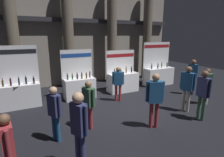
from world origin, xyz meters
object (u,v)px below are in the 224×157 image
object	(u,v)px
exhibitor_booth_1	(80,86)
visitor_1	(203,91)
visitor_8	(79,125)
visitor_6	(8,146)
exhibitor_booth_2	(123,81)
visitor_5	(118,81)
visitor_7	(155,95)
visitor_4	(89,101)
visitor_9	(55,110)
visitor_3	(187,85)
exhibitor_booth_3	(159,74)
exhibitor_booth_0	(20,93)
trash_bin	(159,94)
visitor_0	(192,74)
visitor_2	(206,83)

from	to	relation	value
exhibitor_booth_1	visitor_1	world-z (taller)	exhibitor_booth_1
visitor_8	visitor_6	bearing A→B (deg)	-121.63
exhibitor_booth_2	visitor_5	xyz separation A→B (m)	(-0.94, -1.16, 0.36)
exhibitor_booth_2	visitor_7	xyz separation A→B (m)	(-1.08, -3.85, 0.53)
visitor_1	visitor_7	xyz separation A→B (m)	(-1.88, 0.32, 0.03)
visitor_4	visitor_9	bearing A→B (deg)	-93.26
visitor_3	visitor_9	world-z (taller)	visitor_3
visitor_3	visitor_4	distance (m)	3.92
exhibitor_booth_3	visitor_5	xyz separation A→B (m)	(-3.59, -1.37, 0.31)
visitor_4	visitor_9	distance (m)	1.12
exhibitor_booth_0	trash_bin	size ratio (longest dim) A/B	3.87
trash_bin	visitor_1	bearing A→B (deg)	-88.68
exhibitor_booth_3	visitor_7	bearing A→B (deg)	-132.66
visitor_7	visitor_8	xyz separation A→B (m)	(-2.71, -0.76, -0.02)
exhibitor_booth_2	visitor_8	size ratio (longest dim) A/B	1.20
trash_bin	visitor_0	distance (m)	2.23
exhibitor_booth_0	exhibitor_booth_3	bearing A→B (deg)	0.80
exhibitor_booth_1	visitor_9	world-z (taller)	exhibitor_booth_1
visitor_0	visitor_3	distance (m)	2.37
exhibitor_booth_1	visitor_3	distance (m)	4.78
exhibitor_booth_0	visitor_2	bearing A→B (deg)	-24.74
visitor_0	visitor_1	size ratio (longest dim) A/B	1.00
visitor_3	visitor_6	world-z (taller)	visitor_3
exhibitor_booth_2	visitor_3	xyz separation A→B (m)	(0.91, -3.39, 0.52)
visitor_0	visitor_2	bearing A→B (deg)	-74.46
exhibitor_booth_3	exhibitor_booth_2	bearing A→B (deg)	-175.59
visitor_1	visitor_8	distance (m)	4.61
exhibitor_booth_2	exhibitor_booth_3	bearing A→B (deg)	4.41
visitor_4	visitor_8	xyz separation A→B (m)	(-0.81, -1.68, 0.14)
trash_bin	visitor_7	bearing A→B (deg)	-134.82
visitor_0	visitor_4	distance (m)	5.90
visitor_4	visitor_9	size ratio (longest dim) A/B	0.98
exhibitor_booth_2	visitor_1	distance (m)	4.27
visitor_4	visitor_6	xyz separation A→B (m)	(-2.17, -1.57, -0.01)
exhibitor_booth_0	visitor_9	xyz separation A→B (m)	(0.88, -3.28, 0.33)
exhibitor_booth_1	visitor_6	xyz separation A→B (m)	(-2.74, -4.51, 0.35)
exhibitor_booth_2	visitor_8	distance (m)	5.98
exhibitor_booth_1	visitor_8	xyz separation A→B (m)	(-1.39, -4.62, 0.50)
visitor_7	trash_bin	bearing A→B (deg)	-110.88
visitor_0	visitor_1	world-z (taller)	visitor_1
visitor_5	visitor_7	xyz separation A→B (m)	(-0.15, -2.68, 0.17)
exhibitor_booth_0	visitor_4	xyz separation A→B (m)	(1.97, -3.02, 0.33)
exhibitor_booth_2	trash_bin	world-z (taller)	exhibitor_booth_2
visitor_4	exhibitor_booth_0	bearing A→B (deg)	-163.36
exhibitor_booth_2	visitor_1	size ratio (longest dim) A/B	1.22
exhibitor_booth_3	exhibitor_booth_1	bearing A→B (deg)	-177.91
visitor_2	trash_bin	bearing A→B (deg)	-11.28
visitor_3	exhibitor_booth_2	bearing A→B (deg)	172.02
exhibitor_booth_1	visitor_8	world-z (taller)	exhibitor_booth_1
exhibitor_booth_2	visitor_6	size ratio (longest dim) A/B	1.38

